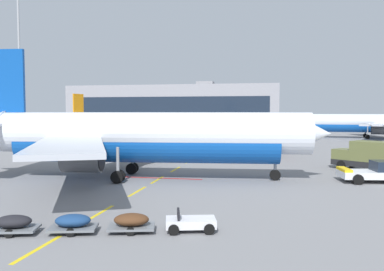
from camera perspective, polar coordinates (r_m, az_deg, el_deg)
The scene contains 11 objects.
ground at distance 56.42m, azimuth 23.20°, elevation -3.29°, with size 400.00×400.00×0.00m, color slate.
apron_paint_markings at distance 54.56m, azimuth 0.30°, elevation -3.23°, with size 8.00×96.98×0.01m.
airliner_foreground at distance 38.58m, azimuth -7.24°, elevation -0.12°, with size 34.82×34.44×12.20m.
pushback_tug at distance 40.08m, azimuth 24.34°, elevation -4.65°, with size 6.36×3.89×2.08m.
airliner_far_center at distance 103.39m, azimuth 22.41°, elevation 1.64°, with size 31.62×31.27×11.08m.
airliner_far_right at distance 113.95m, azimuth -19.72°, elevation 1.87°, with size 30.84×31.72×11.28m.
fuel_service_truck at distance 57.46m, azimuth 9.13°, elevation -1.29°, with size 4.71×7.40×3.14m.
ground_power_truck at distance 47.15m, azimuth 23.40°, elevation -2.55°, with size 7.03×6.14×3.14m.
baggage_train at distance 22.21m, azimuth -12.29°, elevation -11.73°, with size 11.58×4.46×1.14m.
apron_light_mast_near at distance 77.16m, azimuth -22.93°, elevation 11.25°, with size 1.80×1.80×28.05m.
terminal_satellite at distance 151.13m, azimuth -2.34°, elevation 3.93°, with size 74.83×23.96×16.99m.
Camera 1 is at (28.61, -14.90, 6.30)m, focal length 38.35 mm.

